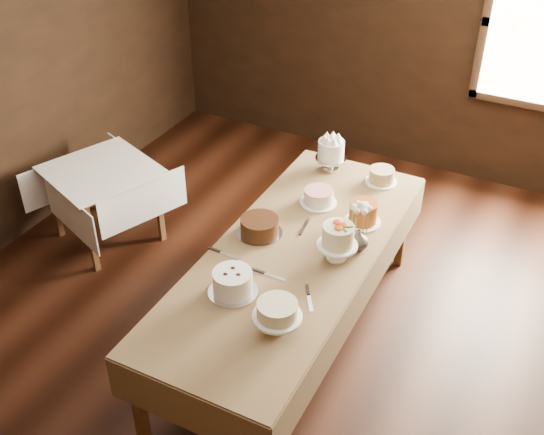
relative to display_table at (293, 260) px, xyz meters
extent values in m
cube|color=black|center=(-0.22, -0.07, -0.75)|extent=(5.00, 6.00, 0.01)
cube|color=black|center=(-0.22, 2.93, 0.65)|extent=(5.00, 0.02, 2.80)
cube|color=#4E3017|center=(-0.41, -1.23, -0.38)|extent=(0.06, 0.06, 0.74)
cube|color=#4E3017|center=(-0.43, 1.22, -0.38)|extent=(0.06, 0.06, 0.74)
cube|color=#4E3017|center=(0.41, 1.23, -0.38)|extent=(0.06, 0.06, 0.74)
cube|color=#4E3017|center=(0.00, 0.00, 0.03)|extent=(0.98, 2.58, 0.04)
cube|color=olive|center=(0.00, 0.00, 0.06)|extent=(1.04, 2.64, 0.01)
cube|color=#4E3017|center=(-2.41, 0.23, -0.43)|extent=(0.06, 0.06, 0.65)
cube|color=#4E3017|center=(-2.17, 0.83, -0.43)|extent=(0.06, 0.06, 0.65)
cube|color=#4E3017|center=(-1.80, -0.01, -0.43)|extent=(0.06, 0.06, 0.65)
cube|color=#4E3017|center=(-1.56, 0.60, -0.43)|extent=(0.06, 0.06, 0.65)
cube|color=#4E3017|center=(-1.98, 0.41, -0.09)|extent=(0.98, 0.98, 0.04)
cube|color=white|center=(-1.98, 0.41, -0.06)|extent=(1.08, 1.08, 0.01)
cylinder|color=silver|center=(-0.21, 1.11, 0.12)|extent=(0.25, 0.25, 0.12)
cylinder|color=white|center=(-0.21, 1.11, 0.25)|extent=(0.29, 0.29, 0.15)
cylinder|color=white|center=(0.22, 1.11, 0.07)|extent=(0.25, 0.25, 0.01)
cylinder|color=tan|center=(0.22, 1.11, 0.13)|extent=(0.22, 0.22, 0.11)
cylinder|color=white|center=(-0.09, 0.62, 0.07)|extent=(0.27, 0.27, 0.01)
cylinder|color=white|center=(-0.09, 0.62, 0.12)|extent=(0.29, 0.29, 0.09)
cylinder|color=white|center=(0.29, 0.54, 0.07)|extent=(0.26, 0.26, 0.01)
cylinder|color=#A24B17|center=(0.29, 0.54, 0.15)|extent=(0.26, 0.26, 0.15)
cylinder|color=silver|center=(-0.30, 0.08, 0.07)|extent=(0.32, 0.32, 0.01)
cylinder|color=#3B1C0C|center=(-0.30, 0.08, 0.13)|extent=(0.32, 0.32, 0.11)
cylinder|color=white|center=(0.28, 0.07, 0.13)|extent=(0.27, 0.27, 0.13)
cylinder|color=beige|center=(0.28, 0.07, 0.26)|extent=(0.27, 0.27, 0.14)
cylinder|color=silver|center=(-0.15, -0.53, 0.07)|extent=(0.31, 0.31, 0.01)
cylinder|color=white|center=(-0.15, -0.53, 0.14)|extent=(0.34, 0.34, 0.14)
cylinder|color=white|center=(0.23, -0.69, 0.12)|extent=(0.29, 0.29, 0.12)
cylinder|color=beige|center=(0.23, -0.69, 0.22)|extent=(0.33, 0.33, 0.09)
cube|color=silver|center=(0.01, -0.28, 0.06)|extent=(0.24, 0.03, 0.01)
cube|color=silver|center=(0.31, -0.40, 0.06)|extent=(0.15, 0.22, 0.01)
cube|color=silver|center=(-0.06, 0.36, 0.06)|extent=(0.06, 0.24, 0.01)
cube|color=silver|center=(0.26, 0.29, 0.06)|extent=(0.20, 0.17, 0.01)
cube|color=silver|center=(-0.36, -0.23, 0.06)|extent=(0.24, 0.03, 0.01)
imported|color=#2D2823|center=(0.37, 0.24, 0.13)|extent=(0.18, 0.18, 0.15)
camera|label=1|loc=(1.49, -3.17, 2.78)|focal=43.95mm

